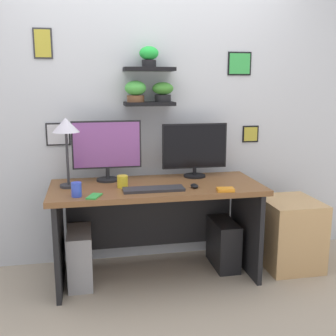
# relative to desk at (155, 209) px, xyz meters

# --- Properties ---
(ground_plane) EXTENTS (8.00, 8.00, 0.00)m
(ground_plane) POSITION_rel_desk_xyz_m (0.00, -0.05, -0.54)
(ground_plane) COLOR tan
(back_wall_assembly) EXTENTS (4.40, 0.24, 2.70)m
(back_wall_assembly) POSITION_rel_desk_xyz_m (-0.00, 0.38, 0.82)
(back_wall_assembly) COLOR silver
(back_wall_assembly) RESTS_ON ground
(desk) EXTENTS (1.60, 0.68, 0.75)m
(desk) POSITION_rel_desk_xyz_m (0.00, 0.00, 0.00)
(desk) COLOR brown
(desk) RESTS_ON ground
(monitor_left) EXTENTS (0.54, 0.18, 0.47)m
(monitor_left) POSITION_rel_desk_xyz_m (-0.35, 0.16, 0.47)
(monitor_left) COLOR black
(monitor_left) RESTS_ON desk
(monitor_right) EXTENTS (0.54, 0.18, 0.44)m
(monitor_right) POSITION_rel_desk_xyz_m (0.35, 0.16, 0.44)
(monitor_right) COLOR black
(monitor_right) RESTS_ON desk
(keyboard) EXTENTS (0.44, 0.14, 0.02)m
(keyboard) POSITION_rel_desk_xyz_m (-0.05, -0.22, 0.22)
(keyboard) COLOR #2D2D33
(keyboard) RESTS_ON desk
(computer_mouse) EXTENTS (0.06, 0.09, 0.03)m
(computer_mouse) POSITION_rel_desk_xyz_m (0.26, -0.20, 0.23)
(computer_mouse) COLOR black
(computer_mouse) RESTS_ON desk
(desk_lamp) EXTENTS (0.20, 0.20, 0.51)m
(desk_lamp) POSITION_rel_desk_xyz_m (-0.65, 0.01, 0.63)
(desk_lamp) COLOR #2D2D33
(desk_lamp) RESTS_ON desk
(cell_phone) EXTENTS (0.12, 0.16, 0.01)m
(cell_phone) POSITION_rel_desk_xyz_m (-0.47, -0.30, 0.22)
(cell_phone) COLOR green
(cell_phone) RESTS_ON desk
(coffee_mug) EXTENTS (0.08, 0.08, 0.09)m
(coffee_mug) POSITION_rel_desk_xyz_m (-0.26, -0.08, 0.26)
(coffee_mug) COLOR yellow
(coffee_mug) RESTS_ON desk
(pen_cup) EXTENTS (0.07, 0.07, 0.10)m
(pen_cup) POSITION_rel_desk_xyz_m (-0.59, -0.28, 0.26)
(pen_cup) COLOR blue
(pen_cup) RESTS_ON desk
(scissors_tray) EXTENTS (0.13, 0.09, 0.02)m
(scissors_tray) POSITION_rel_desk_xyz_m (0.45, -0.33, 0.22)
(scissors_tray) COLOR orange
(scissors_tray) RESTS_ON desk
(drawer_cabinet) EXTENTS (0.44, 0.50, 0.57)m
(drawer_cabinet) POSITION_rel_desk_xyz_m (1.12, -0.06, -0.26)
(drawer_cabinet) COLOR tan
(drawer_cabinet) RESTS_ON ground
(computer_tower_left) EXTENTS (0.18, 0.40, 0.42)m
(computer_tower_left) POSITION_rel_desk_xyz_m (-0.59, -0.04, -0.33)
(computer_tower_left) COLOR #99999E
(computer_tower_left) RESTS_ON ground
(computer_tower_right) EXTENTS (0.18, 0.40, 0.39)m
(computer_tower_right) POSITION_rel_desk_xyz_m (0.58, 0.03, -0.34)
(computer_tower_right) COLOR black
(computer_tower_right) RESTS_ON ground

